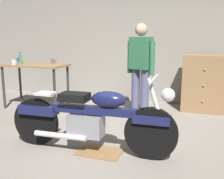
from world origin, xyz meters
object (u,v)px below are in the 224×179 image
object	(u,v)px
bottle	(20,59)
mug_blue_enamel	(19,60)
mug_white_ceramic	(14,62)
motorcycle	(91,118)
person_standing	(141,66)
mug_brown_stoneware	(53,61)
wooden_dresser	(204,84)

from	to	relation	value
bottle	mug_blue_enamel	bearing A→B (deg)	133.04
mug_white_ceramic	motorcycle	bearing A→B (deg)	-31.13
bottle	motorcycle	bearing A→B (deg)	-34.20
person_standing	bottle	size ratio (longest dim) A/B	6.93
mug_brown_stoneware	bottle	distance (m)	0.63
mug_brown_stoneware	mug_blue_enamel	size ratio (longest dim) A/B	0.99
person_standing	motorcycle	bearing A→B (deg)	104.88
bottle	person_standing	bearing A→B (deg)	4.89
mug_brown_stoneware	mug_blue_enamel	distance (m)	0.85
mug_blue_enamel	mug_white_ceramic	xyz separation A→B (m)	(0.25, -0.46, -0.00)
wooden_dresser	mug_brown_stoneware	xyz separation A→B (m)	(-2.93, -0.64, 0.40)
wooden_dresser	bottle	bearing A→B (deg)	-164.41
motorcycle	mug_brown_stoneware	size ratio (longest dim) A/B	20.44
wooden_dresser	mug_white_ceramic	xyz separation A→B (m)	(-3.54, -1.09, 0.40)
mug_brown_stoneware	mug_white_ceramic	xyz separation A→B (m)	(-0.61, -0.45, 0.00)
mug_blue_enamel	wooden_dresser	bearing A→B (deg)	9.51
person_standing	mug_brown_stoneware	bearing A→B (deg)	19.31
wooden_dresser	mug_white_ceramic	size ratio (longest dim) A/B	10.07
motorcycle	mug_white_ceramic	size ratio (longest dim) A/B	20.06
mug_blue_enamel	mug_brown_stoneware	bearing A→B (deg)	-0.73
person_standing	mug_blue_enamel	bearing A→B (deg)	20.24
mug_brown_stoneware	bottle	xyz separation A→B (m)	(-0.54, -0.32, 0.05)
motorcycle	mug_brown_stoneware	bearing A→B (deg)	129.51
motorcycle	mug_white_ceramic	world-z (taller)	mug_white_ceramic
person_standing	mug_white_ceramic	bearing A→B (deg)	30.58
motorcycle	bottle	world-z (taller)	bottle
person_standing	mug_blue_enamel	xyz separation A→B (m)	(-2.70, 0.13, 0.03)
person_standing	wooden_dresser	bearing A→B (deg)	-121.72
motorcycle	wooden_dresser	world-z (taller)	wooden_dresser
mug_brown_stoneware	motorcycle	bearing A→B (deg)	-47.96
wooden_dresser	bottle	world-z (taller)	bottle
mug_white_ceramic	wooden_dresser	bearing A→B (deg)	17.15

